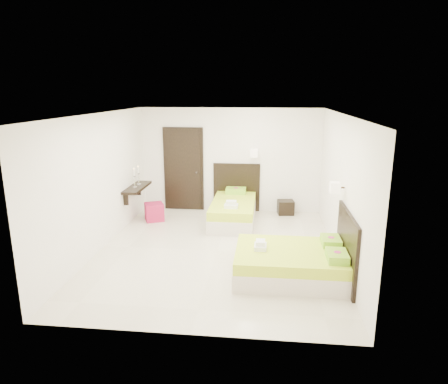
# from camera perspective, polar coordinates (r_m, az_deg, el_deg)

# --- Properties ---
(floor) EXTENTS (5.50, 5.50, 0.00)m
(floor) POSITION_cam_1_polar(r_m,az_deg,el_deg) (7.79, -0.98, -8.39)
(floor) COLOR beige
(floor) RESTS_ON ground
(bed_single) EXTENTS (1.18, 1.96, 1.62)m
(bed_single) POSITION_cam_1_polar(r_m,az_deg,el_deg) (9.41, 1.39, -2.45)
(bed_single) COLOR beige
(bed_single) RESTS_ON ground
(bed_double) EXTENTS (1.82, 1.55, 1.50)m
(bed_double) POSITION_cam_1_polar(r_m,az_deg,el_deg) (6.77, 10.15, -9.76)
(bed_double) COLOR beige
(bed_double) RESTS_ON ground
(nightstand) EXTENTS (0.43, 0.39, 0.35)m
(nightstand) POSITION_cam_1_polar(r_m,az_deg,el_deg) (10.09, 8.79, -2.18)
(nightstand) COLOR black
(nightstand) RESTS_ON ground
(ottoman) EXTENTS (0.55, 0.55, 0.41)m
(ottoman) POSITION_cam_1_polar(r_m,az_deg,el_deg) (9.63, -9.93, -2.81)
(ottoman) COLOR #9C143C
(ottoman) RESTS_ON ground
(door) EXTENTS (1.02, 0.15, 2.14)m
(door) POSITION_cam_1_polar(r_m,az_deg,el_deg) (10.24, -5.79, 3.22)
(door) COLOR black
(door) RESTS_ON ground
(console_shelf) EXTENTS (0.35, 1.20, 0.78)m
(console_shelf) POSITION_cam_1_polar(r_m,az_deg,el_deg) (9.48, -12.36, 0.62)
(console_shelf) COLOR black
(console_shelf) RESTS_ON ground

